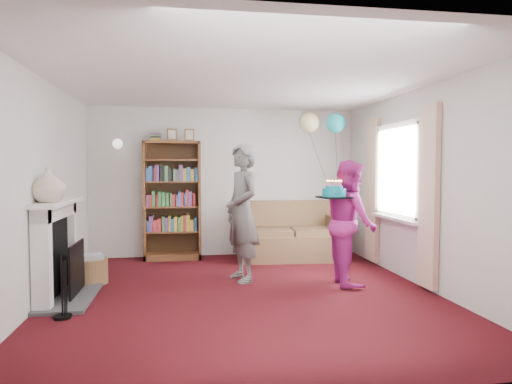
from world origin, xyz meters
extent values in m
plane|color=#330708|center=(0.00, 0.00, 0.00)|extent=(5.00, 5.00, 0.00)
cube|color=silver|center=(0.00, 2.51, 1.25)|extent=(4.50, 0.02, 2.50)
cube|color=silver|center=(-2.26, 0.00, 1.25)|extent=(0.02, 5.00, 2.50)
cube|color=silver|center=(2.26, 0.00, 1.25)|extent=(0.02, 5.00, 2.50)
cube|color=white|center=(0.00, 0.00, 2.50)|extent=(4.50, 5.00, 0.01)
cube|color=#3F3F42|center=(-2.00, 0.20, 0.02)|extent=(0.55, 1.40, 0.04)
cube|color=white|center=(-2.15, -0.35, 0.53)|extent=(0.18, 0.14, 1.06)
cube|color=white|center=(-2.15, 0.75, 0.53)|extent=(0.18, 0.14, 1.06)
cube|color=white|center=(-2.15, 0.20, 1.00)|extent=(0.18, 1.24, 0.16)
cube|color=white|center=(-2.12, 0.20, 1.10)|extent=(0.28, 1.35, 0.05)
cube|color=black|center=(-2.17, 0.20, 0.48)|extent=(0.10, 0.80, 0.86)
cube|color=black|center=(-1.93, 0.20, 0.33)|extent=(0.02, 0.70, 0.60)
cylinder|color=black|center=(-1.90, -0.58, 0.32)|extent=(0.18, 0.18, 0.64)
cylinder|color=black|center=(-1.87, 1.00, 0.13)|extent=(0.26, 0.26, 0.26)
cube|color=white|center=(2.21, 0.60, 2.08)|extent=(0.08, 1.30, 0.08)
cube|color=white|center=(2.21, 0.60, 0.82)|extent=(0.08, 1.30, 0.08)
cube|color=white|center=(2.24, 0.60, 1.45)|extent=(0.01, 1.15, 1.20)
cube|color=white|center=(2.18, 0.60, 0.79)|extent=(0.14, 1.32, 0.04)
cube|color=beige|center=(2.20, -0.22, 1.15)|extent=(0.07, 0.38, 2.20)
cube|color=beige|center=(2.20, 1.42, 1.15)|extent=(0.07, 0.38, 2.20)
cylinder|color=gold|center=(-1.75, 2.45, 1.90)|extent=(0.04, 0.12, 0.04)
sphere|color=white|center=(-1.75, 2.36, 1.88)|extent=(0.16, 0.16, 0.16)
cube|color=#472B14|center=(-0.88, 2.46, 0.96)|extent=(0.91, 0.04, 1.92)
cube|color=brown|center=(-1.32, 2.27, 0.96)|extent=(0.04, 0.42, 1.92)
cube|color=brown|center=(-0.45, 2.27, 0.96)|extent=(0.04, 0.42, 1.92)
cube|color=brown|center=(-0.88, 2.27, 1.90)|extent=(0.91, 0.42, 0.04)
cube|color=brown|center=(-0.88, 2.27, 0.05)|extent=(0.91, 0.42, 0.10)
cube|color=brown|center=(-0.88, 2.27, 0.46)|extent=(0.83, 0.38, 0.03)
cube|color=brown|center=(-0.88, 2.27, 0.86)|extent=(0.83, 0.38, 0.02)
cube|color=brown|center=(-0.88, 2.27, 1.27)|extent=(0.83, 0.38, 0.02)
cube|color=brown|center=(-0.88, 2.27, 1.62)|extent=(0.83, 0.38, 0.02)
cube|color=maroon|center=(-1.14, 2.25, 1.98)|extent=(0.16, 0.22, 0.12)
cube|color=brown|center=(-0.88, 2.32, 2.03)|extent=(0.16, 0.02, 0.20)
cube|color=brown|center=(-0.60, 2.32, 2.03)|extent=(0.16, 0.02, 0.20)
cube|color=brown|center=(1.03, 2.00, 0.21)|extent=(1.76, 0.93, 0.41)
cube|color=brown|center=(1.03, 2.34, 0.57)|extent=(1.76, 0.24, 0.72)
cube|color=brown|center=(0.28, 2.00, 0.41)|extent=(0.24, 0.88, 0.57)
cube|color=brown|center=(1.79, 2.00, 0.41)|extent=(0.24, 0.88, 0.57)
cube|color=brown|center=(0.64, 1.92, 0.44)|extent=(0.74, 0.63, 0.12)
cube|color=brown|center=(1.43, 1.92, 0.44)|extent=(0.74, 0.63, 0.12)
cylinder|color=olive|center=(-1.89, 0.80, 0.16)|extent=(0.43, 0.43, 0.32)
cube|color=beige|center=(-1.89, 0.80, 0.35)|extent=(0.30, 0.24, 0.06)
imported|color=black|center=(0.06, 0.66, 0.90)|extent=(0.61, 0.76, 1.81)
imported|color=#AC227F|center=(1.41, 0.28, 0.80)|extent=(0.66, 0.82, 1.59)
cube|color=black|center=(1.14, 0.14, 1.13)|extent=(0.35, 0.35, 0.02)
cylinder|color=#0C758B|center=(1.14, 0.14, 1.19)|extent=(0.29, 0.29, 0.10)
cylinder|color=#0C758B|center=(1.14, 0.14, 1.25)|extent=(0.21, 0.21, 0.04)
cylinder|color=#D25D8B|center=(1.23, 0.14, 1.28)|extent=(0.01, 0.01, 0.09)
sphere|color=orange|center=(1.23, 0.14, 1.33)|extent=(0.02, 0.02, 0.02)
cylinder|color=#D25D8B|center=(1.22, 0.18, 1.28)|extent=(0.01, 0.01, 0.09)
sphere|color=orange|center=(1.22, 0.18, 1.33)|extent=(0.02, 0.02, 0.02)
cylinder|color=#D25D8B|center=(1.19, 0.22, 1.28)|extent=(0.01, 0.01, 0.09)
sphere|color=orange|center=(1.19, 0.22, 1.33)|extent=(0.02, 0.02, 0.02)
cylinder|color=#D25D8B|center=(1.14, 0.23, 1.28)|extent=(0.01, 0.01, 0.09)
sphere|color=orange|center=(1.14, 0.23, 1.33)|extent=(0.02, 0.02, 0.02)
cylinder|color=#D25D8B|center=(1.10, 0.22, 1.28)|extent=(0.01, 0.01, 0.09)
sphere|color=orange|center=(1.10, 0.22, 1.33)|extent=(0.02, 0.02, 0.02)
cylinder|color=#D25D8B|center=(1.07, 0.18, 1.28)|extent=(0.01, 0.01, 0.09)
sphere|color=orange|center=(1.07, 0.18, 1.33)|extent=(0.02, 0.02, 0.02)
cylinder|color=#D25D8B|center=(1.05, 0.14, 1.28)|extent=(0.01, 0.01, 0.09)
sphere|color=orange|center=(1.05, 0.14, 1.33)|extent=(0.02, 0.02, 0.02)
cylinder|color=#D25D8B|center=(1.07, 0.10, 1.28)|extent=(0.01, 0.01, 0.09)
sphere|color=orange|center=(1.07, 0.10, 1.33)|extent=(0.02, 0.02, 0.02)
cylinder|color=#D25D8B|center=(1.10, 0.06, 1.28)|extent=(0.01, 0.01, 0.09)
sphere|color=orange|center=(1.10, 0.06, 1.33)|extent=(0.02, 0.02, 0.02)
cylinder|color=#D25D8B|center=(1.14, 0.05, 1.28)|extent=(0.01, 0.01, 0.09)
sphere|color=orange|center=(1.14, 0.05, 1.33)|extent=(0.02, 0.02, 0.02)
cylinder|color=#D25D8B|center=(1.19, 0.06, 1.28)|extent=(0.01, 0.01, 0.09)
sphere|color=orange|center=(1.19, 0.06, 1.33)|extent=(0.02, 0.02, 0.02)
cylinder|color=#D25D8B|center=(1.22, 0.10, 1.28)|extent=(0.01, 0.01, 0.09)
sphere|color=orange|center=(1.22, 0.10, 1.33)|extent=(0.02, 0.02, 0.02)
sphere|color=#3F3F3F|center=(1.79, 1.80, 0.68)|extent=(0.02, 0.02, 0.02)
sphere|color=#1BA6AC|center=(1.74, 1.86, 2.22)|extent=(0.32, 0.32, 0.32)
sphere|color=#E3D88A|center=(1.30, 1.86, 2.22)|extent=(0.32, 0.32, 0.32)
imported|color=beige|center=(-2.12, -0.15, 1.31)|extent=(0.43, 0.43, 0.37)
camera|label=1|loc=(-0.70, -5.28, 1.49)|focal=32.00mm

